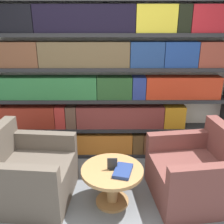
# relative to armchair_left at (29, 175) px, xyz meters

# --- Properties ---
(bookshelf) EXTENTS (3.50, 0.30, 2.23)m
(bookshelf) POSITION_rel_armchair_left_xyz_m (0.87, 1.02, 0.83)
(bookshelf) COLOR silver
(bookshelf) RESTS_ON ground_plane
(armchair_left) EXTENTS (0.98, 0.96, 0.85)m
(armchair_left) POSITION_rel_armchair_left_xyz_m (0.00, 0.00, 0.00)
(armchair_left) COLOR brown
(armchair_left) RESTS_ON ground_plane
(armchair_right) EXTENTS (1.00, 0.99, 0.85)m
(armchair_right) POSITION_rel_armchair_left_xyz_m (1.94, 0.00, 0.00)
(armchair_right) COLOR brown
(armchair_right) RESTS_ON ground_plane
(coffee_table) EXTENTS (0.69, 0.69, 0.45)m
(coffee_table) POSITION_rel_armchair_left_xyz_m (0.97, -0.11, 0.02)
(coffee_table) COLOR #AD7F4C
(coffee_table) RESTS_ON ground_plane
(table_sign) EXTENTS (0.11, 0.06, 0.14)m
(table_sign) POSITION_rel_armchair_left_xyz_m (0.97, -0.11, 0.20)
(table_sign) COLOR black
(table_sign) RESTS_ON coffee_table
(stray_book) EXTENTS (0.24, 0.31, 0.04)m
(stray_book) POSITION_rel_armchair_left_xyz_m (1.09, -0.17, 0.17)
(stray_book) COLOR navy
(stray_book) RESTS_ON coffee_table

